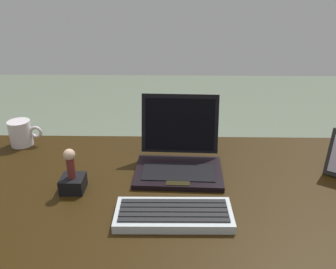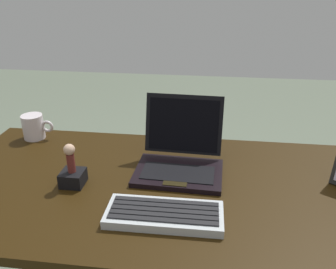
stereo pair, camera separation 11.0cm
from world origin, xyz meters
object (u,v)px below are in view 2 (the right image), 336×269
Objects in this scene: laptop_front at (180,157)px; external_keyboard at (164,214)px; figurine_stand at (73,178)px; figurine at (70,156)px; coffee_mug at (34,127)px.

laptop_front is 0.27m from external_keyboard.
figurine reaches higher than figurine_stand.
coffee_mug reaches higher than figurine_stand.
figurine_stand is 0.56× the size of coffee_mug.
figurine_stand is at bearing 156.84° from external_keyboard.
figurine_stand is (-0.31, 0.13, 0.01)m from external_keyboard.
laptop_front is 0.36m from figurine.
laptop_front reaches higher than figurine_stand.
coffee_mug is at bearing 143.19° from external_keyboard.
laptop_front is 2.30× the size of coffee_mug.
external_keyboard is at bearing -93.62° from laptop_front.
figurine_stand is 0.75× the size of figurine.
coffee_mug is (-0.29, 0.31, 0.03)m from figurine_stand.
laptop_front is 0.64m from coffee_mug.
figurine is at bearing 0.00° from figurine_stand.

